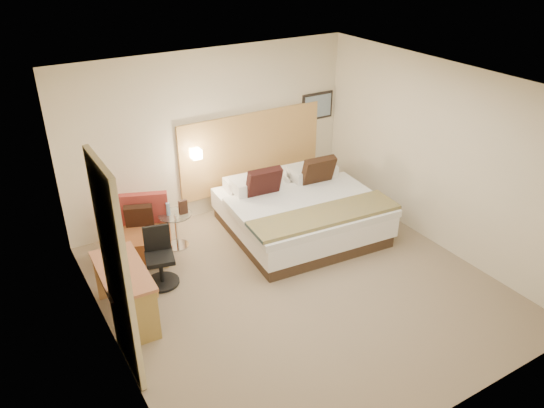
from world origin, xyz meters
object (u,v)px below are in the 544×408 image
desk (125,279)px  side_table (176,228)px  bed (300,211)px  lounge_chair (141,234)px  desk_chair (160,261)px

desk → side_table: bearing=47.8°
bed → lounge_chair: bed is taller
lounge_chair → desk: bearing=-114.9°
desk_chair → desk: bearing=-140.2°
desk → desk_chair: (0.59, 0.49, -0.23)m
desk_chair → lounge_chair: bearing=90.0°
desk → desk_chair: 0.80m
desk_chair → bed: bearing=4.3°
lounge_chair → desk: (-0.59, -1.27, 0.21)m
bed → desk_chair: bed is taller
bed → side_table: bed is taller
desk → desk_chair: size_ratio=1.46×
bed → desk_chair: bearing=-175.7°
side_table → desk: (-1.12, -1.24, 0.26)m
side_table → desk: bearing=-132.2°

